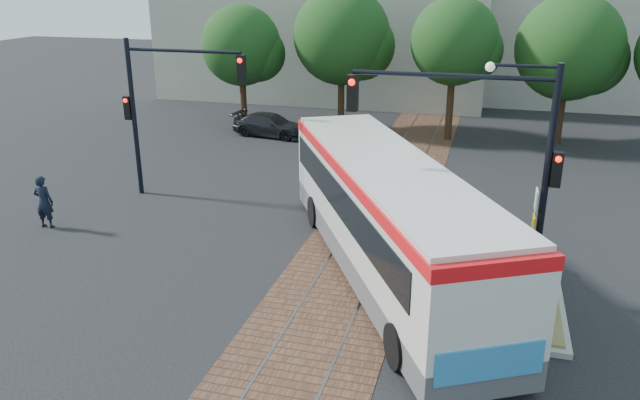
{
  "coord_description": "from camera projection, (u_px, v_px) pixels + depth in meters",
  "views": [
    {
      "loc": [
        3.65,
        -16.63,
        8.16
      ],
      "look_at": [
        -1.24,
        0.84,
        1.6
      ],
      "focal_mm": 35.0,
      "sensor_mm": 36.0,
      "label": 1
    }
  ],
  "objects": [
    {
      "name": "tree_row",
      "position": [
        449.0,
        44.0,
        31.67
      ],
      "size": [
        26.4,
        5.6,
        7.67
      ],
      "color": "#382314",
      "rests_on": "ground"
    },
    {
      "name": "officer",
      "position": [
        44.0,
        202.0,
        21.11
      ],
      "size": [
        0.7,
        0.48,
        1.84
      ],
      "primitive_type": "imported",
      "rotation": [
        0.0,
        0.0,
        3.21
      ],
      "color": "black",
      "rests_on": "ground"
    },
    {
      "name": "trackbed",
      "position": [
        377.0,
        216.0,
        22.38
      ],
      "size": [
        3.6,
        40.0,
        0.02
      ],
      "color": "brown",
      "rests_on": "ground"
    },
    {
      "name": "ground",
      "position": [
        352.0,
        263.0,
        18.76
      ],
      "size": [
        120.0,
        120.0,
        0.0
      ],
      "primitive_type": "plane",
      "color": "black",
      "rests_on": "ground"
    },
    {
      "name": "traffic_island",
      "position": [
        521.0,
        287.0,
        16.61
      ],
      "size": [
        2.2,
        5.2,
        1.13
      ],
      "color": "gray",
      "rests_on": "ground"
    },
    {
      "name": "warehouses",
      "position": [
        437.0,
        41.0,
        43.62
      ],
      "size": [
        40.0,
        13.0,
        8.0
      ],
      "color": "#ADA899",
      "rests_on": "ground"
    },
    {
      "name": "parked_car",
      "position": [
        270.0,
        125.0,
        33.33
      ],
      "size": [
        4.37,
        2.3,
        1.21
      ],
      "primitive_type": "imported",
      "rotation": [
        0.0,
        0.0,
        1.42
      ],
      "color": "black",
      "rests_on": "ground"
    },
    {
      "name": "signal_pole_main",
      "position": [
        498.0,
        144.0,
        15.63
      ],
      "size": [
        5.49,
        0.46,
        6.0
      ],
      "color": "black",
      "rests_on": "ground"
    },
    {
      "name": "city_bus",
      "position": [
        387.0,
        212.0,
        17.57
      ],
      "size": [
        8.31,
        12.26,
        3.36
      ],
      "rotation": [
        0.0,
        0.0,
        0.5
      ],
      "color": "#4C4C4F",
      "rests_on": "ground"
    },
    {
      "name": "signal_pole_left",
      "position": [
        159.0,
        98.0,
        23.18
      ],
      "size": [
        4.99,
        0.34,
        6.0
      ],
      "color": "black",
      "rests_on": "ground"
    }
  ]
}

